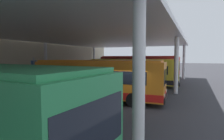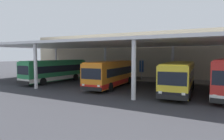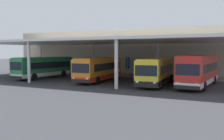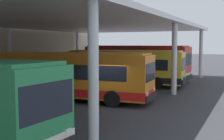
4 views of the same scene
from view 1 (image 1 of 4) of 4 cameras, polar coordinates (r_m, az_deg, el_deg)
ground_plane at (r=12.76m, az=5.16°, el=-11.48°), size 200.00×200.00×0.00m
platform_kerb at (r=19.90m, az=-28.88°, el=-6.06°), size 42.00×4.50×0.18m
canopy_shelter at (r=15.16m, az=-15.10°, el=11.12°), size 40.00×17.00×5.55m
bus_second_bay at (r=14.60m, az=-4.46°, el=-2.87°), size 3.26×10.68×3.17m
bus_middle_bay at (r=21.83m, az=6.52°, el=-0.57°), size 3.26×10.68×3.17m
bus_far_bay at (r=26.59m, az=8.11°, el=0.65°), size 3.38×11.49×3.57m
banner_sign at (r=20.27m, az=-23.28°, el=-0.32°), size 0.70×0.12×3.20m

